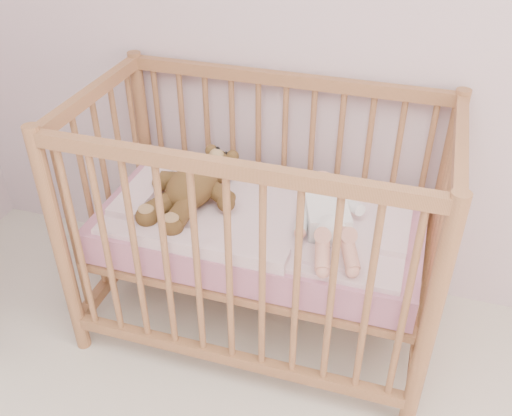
% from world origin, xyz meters
% --- Properties ---
extents(crib, '(1.36, 0.76, 1.00)m').
position_xyz_m(crib, '(-0.45, 1.60, 0.50)').
color(crib, '#A26D45').
rests_on(crib, floor).
extents(mattress, '(1.22, 0.62, 0.13)m').
position_xyz_m(mattress, '(-0.45, 1.60, 0.49)').
color(mattress, '#C77C9B').
rests_on(mattress, crib).
extents(blanket, '(1.10, 0.58, 0.06)m').
position_xyz_m(blanket, '(-0.45, 1.60, 0.56)').
color(blanket, pink).
rests_on(blanket, mattress).
extents(baby, '(0.44, 0.62, 0.14)m').
position_xyz_m(baby, '(-0.19, 1.58, 0.64)').
color(baby, silver).
rests_on(baby, blanket).
extents(teddy_bear, '(0.48, 0.60, 0.15)m').
position_xyz_m(teddy_bear, '(-0.71, 1.58, 0.65)').
color(teddy_bear, brown).
rests_on(teddy_bear, blanket).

